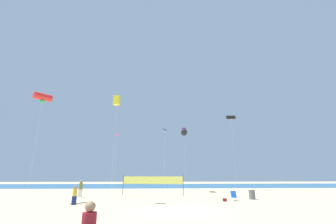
{
  "coord_description": "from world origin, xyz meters",
  "views": [
    {
      "loc": [
        -1.33,
        -16.54,
        2.47
      ],
      "look_at": [
        -0.25,
        6.6,
        8.87
      ],
      "focal_mm": 24.01,
      "sensor_mm": 36.0,
      "label": 1
    }
  ],
  "objects_px": {
    "trash_barrel": "(252,195)",
    "kite_black_tube": "(231,118)",
    "volleyball_net": "(152,181)",
    "kite_black_diamond": "(165,131)",
    "kite_red_tube": "(43,97)",
    "kite_magenta_diamond": "(117,136)",
    "folding_beach_chair": "(234,196)",
    "beachgoer_mustard_shirt": "(75,195)",
    "beach_handbag": "(225,200)",
    "beachgoer_olive_shirt": "(81,188)",
    "kite_yellow_box": "(117,101)",
    "kite_black_inflatable": "(184,132)"
  },
  "relations": [
    {
      "from": "folding_beach_chair",
      "to": "kite_black_diamond",
      "type": "distance_m",
      "value": 9.83
    },
    {
      "from": "kite_black_inflatable",
      "to": "kite_black_tube",
      "type": "bearing_deg",
      "value": 15.42
    },
    {
      "from": "beachgoer_olive_shirt",
      "to": "folding_beach_chair",
      "type": "xyz_separation_m",
      "value": [
        15.84,
        -3.97,
        -0.49
      ]
    },
    {
      "from": "trash_barrel",
      "to": "kite_red_tube",
      "type": "relative_size",
      "value": 0.09
    },
    {
      "from": "beach_handbag",
      "to": "trash_barrel",
      "type": "bearing_deg",
      "value": 26.85
    },
    {
      "from": "kite_red_tube",
      "to": "kite_magenta_diamond",
      "type": "distance_m",
      "value": 9.79
    },
    {
      "from": "beachgoer_mustard_shirt",
      "to": "kite_yellow_box",
      "type": "height_order",
      "value": "kite_yellow_box"
    },
    {
      "from": "kite_black_diamond",
      "to": "kite_yellow_box",
      "type": "xyz_separation_m",
      "value": [
        -4.81,
        -4.66,
        2.02
      ]
    },
    {
      "from": "beach_handbag",
      "to": "kite_black_tube",
      "type": "height_order",
      "value": "kite_black_tube"
    },
    {
      "from": "beachgoer_mustard_shirt",
      "to": "kite_red_tube",
      "type": "bearing_deg",
      "value": -86.62
    },
    {
      "from": "beachgoer_olive_shirt",
      "to": "beachgoer_mustard_shirt",
      "type": "distance_m",
      "value": 6.52
    },
    {
      "from": "beachgoer_olive_shirt",
      "to": "kite_red_tube",
      "type": "xyz_separation_m",
      "value": [
        -2.84,
        -5.24,
        8.75
      ]
    },
    {
      "from": "folding_beach_chair",
      "to": "volleyball_net",
      "type": "xyz_separation_m",
      "value": [
        -7.97,
        6.3,
        1.17
      ]
    },
    {
      "from": "beachgoer_olive_shirt",
      "to": "volleyball_net",
      "type": "distance_m",
      "value": 8.23
    },
    {
      "from": "beachgoer_olive_shirt",
      "to": "kite_black_tube",
      "type": "height_order",
      "value": "kite_black_tube"
    },
    {
      "from": "kite_magenta_diamond",
      "to": "volleyball_net",
      "type": "bearing_deg",
      "value": 5.1
    },
    {
      "from": "trash_barrel",
      "to": "kite_black_inflatable",
      "type": "relative_size",
      "value": 0.1
    },
    {
      "from": "kite_red_tube",
      "to": "kite_magenta_diamond",
      "type": "relative_size",
      "value": 1.36
    },
    {
      "from": "trash_barrel",
      "to": "kite_magenta_diamond",
      "type": "height_order",
      "value": "kite_magenta_diamond"
    },
    {
      "from": "kite_black_diamond",
      "to": "beachgoer_mustard_shirt",
      "type": "bearing_deg",
      "value": -146.3
    },
    {
      "from": "trash_barrel",
      "to": "volleyball_net",
      "type": "height_order",
      "value": "volleyball_net"
    },
    {
      "from": "beachgoer_olive_shirt",
      "to": "beachgoer_mustard_shirt",
      "type": "xyz_separation_m",
      "value": [
        1.58,
        -6.32,
        -0.15
      ]
    },
    {
      "from": "trash_barrel",
      "to": "kite_black_tube",
      "type": "distance_m",
      "value": 16.48
    },
    {
      "from": "beachgoer_olive_shirt",
      "to": "kite_magenta_diamond",
      "type": "bearing_deg",
      "value": 88.4
    },
    {
      "from": "trash_barrel",
      "to": "kite_yellow_box",
      "type": "distance_m",
      "value": 16.48
    },
    {
      "from": "kite_red_tube",
      "to": "kite_magenta_diamond",
      "type": "bearing_deg",
      "value": 49.4
    },
    {
      "from": "beachgoer_mustard_shirt",
      "to": "folding_beach_chair",
      "type": "bearing_deg",
      "value": 116.58
    },
    {
      "from": "beachgoer_mustard_shirt",
      "to": "trash_barrel",
      "type": "distance_m",
      "value": 16.85
    },
    {
      "from": "beachgoer_olive_shirt",
      "to": "kite_yellow_box",
      "type": "distance_m",
      "value": 11.09
    },
    {
      "from": "beachgoer_olive_shirt",
      "to": "kite_black_diamond",
      "type": "xyz_separation_m",
      "value": [
        9.27,
        -1.19,
        6.28
      ]
    },
    {
      "from": "kite_magenta_diamond",
      "to": "kite_black_inflatable",
      "type": "relative_size",
      "value": 0.8
    },
    {
      "from": "kite_yellow_box",
      "to": "volleyball_net",
      "type": "bearing_deg",
      "value": 67.42
    },
    {
      "from": "volleyball_net",
      "to": "kite_black_diamond",
      "type": "relative_size",
      "value": 0.99
    },
    {
      "from": "kite_red_tube",
      "to": "kite_yellow_box",
      "type": "relative_size",
      "value": 1.04
    },
    {
      "from": "beachgoer_olive_shirt",
      "to": "volleyball_net",
      "type": "relative_size",
      "value": 0.24
    },
    {
      "from": "beach_handbag",
      "to": "kite_magenta_diamond",
      "type": "relative_size",
      "value": 0.05
    },
    {
      "from": "beachgoer_olive_shirt",
      "to": "volleyball_net",
      "type": "xyz_separation_m",
      "value": [
        7.86,
        2.33,
        0.67
      ]
    },
    {
      "from": "kite_black_diamond",
      "to": "kite_black_tube",
      "type": "distance_m",
      "value": 15.88
    },
    {
      "from": "kite_magenta_diamond",
      "to": "folding_beach_chair",
      "type": "bearing_deg",
      "value": -25.18
    },
    {
      "from": "beachgoer_mustard_shirt",
      "to": "beach_handbag",
      "type": "relative_size",
      "value": 4.33
    },
    {
      "from": "kite_black_tube",
      "to": "kite_black_inflatable",
      "type": "bearing_deg",
      "value": -164.58
    },
    {
      "from": "kite_black_diamond",
      "to": "trash_barrel",
      "type": "bearing_deg",
      "value": -10.66
    },
    {
      "from": "volleyball_net",
      "to": "trash_barrel",
      "type": "bearing_deg",
      "value": -26.93
    },
    {
      "from": "beachgoer_olive_shirt",
      "to": "kite_red_tube",
      "type": "distance_m",
      "value": 10.59
    },
    {
      "from": "beachgoer_olive_shirt",
      "to": "kite_black_diamond",
      "type": "distance_m",
      "value": 11.26
    },
    {
      "from": "beachgoer_mustard_shirt",
      "to": "kite_red_tube",
      "type": "relative_size",
      "value": 0.15
    },
    {
      "from": "folding_beach_chair",
      "to": "kite_black_tube",
      "type": "distance_m",
      "value": 17.77
    },
    {
      "from": "folding_beach_chair",
      "to": "kite_red_tube",
      "type": "xyz_separation_m",
      "value": [
        -18.68,
        -1.26,
        9.24
      ]
    },
    {
      "from": "folding_beach_chair",
      "to": "kite_magenta_diamond",
      "type": "xyz_separation_m",
      "value": [
        -12.54,
        5.9,
        6.63
      ]
    },
    {
      "from": "trash_barrel",
      "to": "kite_yellow_box",
      "type": "xyz_separation_m",
      "value": [
        -13.6,
        -3.0,
        8.81
      ]
    }
  ]
}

